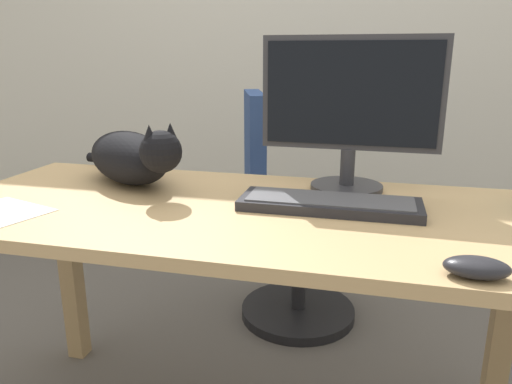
# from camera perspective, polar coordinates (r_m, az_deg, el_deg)

# --- Properties ---
(back_wall) EXTENTS (6.00, 0.04, 2.60)m
(back_wall) POSITION_cam_1_polar(r_m,az_deg,el_deg) (2.66, 7.60, 20.38)
(back_wall) COLOR beige
(back_wall) RESTS_ON ground_plane
(desk) EXTENTS (1.54, 0.67, 0.72)m
(desk) POSITION_cam_1_polar(r_m,az_deg,el_deg) (1.24, -1.85, -6.27)
(desk) COLOR tan
(desk) RESTS_ON ground_plane
(office_chair) EXTENTS (0.50, 0.48, 0.95)m
(office_chair) POSITION_cam_1_polar(r_m,az_deg,el_deg) (1.98, 3.78, -3.88)
(office_chair) COLOR black
(office_chair) RESTS_ON ground_plane
(monitor) EXTENTS (0.48, 0.20, 0.42)m
(monitor) POSITION_cam_1_polar(r_m,az_deg,el_deg) (1.33, 11.10, 9.69)
(monitor) COLOR #333338
(monitor) RESTS_ON desk
(keyboard) EXTENTS (0.44, 0.15, 0.03)m
(keyboard) POSITION_cam_1_polar(r_m,az_deg,el_deg) (1.19, 8.70, -1.37)
(keyboard) COLOR #232328
(keyboard) RESTS_ON desk
(cat) EXTENTS (0.49, 0.41, 0.20)m
(cat) POSITION_cam_1_polar(r_m,az_deg,el_deg) (1.44, -14.46, 4.08)
(cat) COLOR black
(cat) RESTS_ON desk
(computer_mouse) EXTENTS (0.11, 0.06, 0.04)m
(computer_mouse) POSITION_cam_1_polar(r_m,az_deg,el_deg) (0.91, 24.63, -8.10)
(computer_mouse) COLOR #232328
(computer_mouse) RESTS_ON desk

